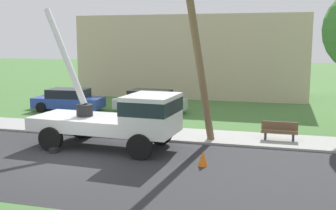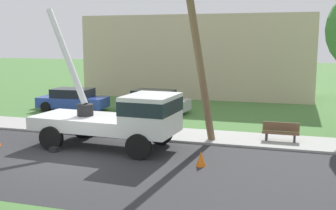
{
  "view_description": "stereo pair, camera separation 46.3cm",
  "coord_description": "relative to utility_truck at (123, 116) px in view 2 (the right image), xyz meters",
  "views": [
    {
      "loc": [
        7.67,
        -13.47,
        4.57
      ],
      "look_at": [
        3.01,
        3.2,
        1.81
      ],
      "focal_mm": 44.41,
      "sensor_mm": 36.0,
      "label": 1
    },
    {
      "loc": [
        8.12,
        -13.34,
        4.57
      ],
      "look_at": [
        3.01,
        3.2,
        1.81
      ],
      "focal_mm": 44.41,
      "sensor_mm": 36.0,
      "label": 2
    }
  ],
  "objects": [
    {
      "name": "utility_truck",
      "position": [
        0.0,
        0.0,
        0.0
      ],
      "size": [
        6.75,
        3.21,
        5.98
      ],
      "color": "silver",
      "rests_on": "ground"
    },
    {
      "name": "sidewalk_strip",
      "position": [
        -1.29,
        2.95,
        -1.36
      ],
      "size": [
        80.0,
        2.63,
        0.1
      ],
      "primitive_type": "cube",
      "color": "#9E9E99",
      "rests_on": "ground"
    },
    {
      "name": "lowrise_building_backdrop",
      "position": [
        -0.82,
        17.77,
        1.79
      ],
      "size": [
        18.0,
        6.0,
        6.4
      ],
      "primitive_type": "cube",
      "color": "#C6B293",
      "rests_on": "ground"
    },
    {
      "name": "ground_plane",
      "position": [
        -1.29,
        9.65,
        -1.41
      ],
      "size": [
        120.0,
        120.0,
        0.0
      ],
      "primitive_type": "plane",
      "color": "#477538"
    },
    {
      "name": "traffic_cone_ahead",
      "position": [
        3.68,
        -1.44,
        -1.13
      ],
      "size": [
        0.36,
        0.36,
        0.56
      ],
      "primitive_type": "cone",
      "color": "orange",
      "rests_on": "ground"
    },
    {
      "name": "leaning_utility_pole",
      "position": [
        2.76,
        1.48,
        3.14
      ],
      "size": [
        1.8,
        2.4,
        8.86
      ],
      "color": "brown",
      "rests_on": "ground"
    },
    {
      "name": "road_asphalt",
      "position": [
        -1.29,
        -2.35,
        -1.4
      ],
      "size": [
        80.0,
        7.97,
        0.01
      ],
      "primitive_type": "cube",
      "color": "#2B2B2D",
      "rests_on": "ground"
    },
    {
      "name": "parked_sedan_silver",
      "position": [
        -1.62,
        8.61,
        -0.7
      ],
      "size": [
        4.51,
        2.2,
        1.42
      ],
      "color": "#B7B7BF",
      "rests_on": "ground"
    },
    {
      "name": "park_bench",
      "position": [
        6.29,
        3.01,
        -0.95
      ],
      "size": [
        1.6,
        0.45,
        0.9
      ],
      "color": "brown",
      "rests_on": "ground"
    },
    {
      "name": "parked_sedan_blue",
      "position": [
        -6.85,
        7.79,
        -0.7
      ],
      "size": [
        4.52,
        2.23,
        1.42
      ],
      "color": "#263F99",
      "rests_on": "ground"
    }
  ]
}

